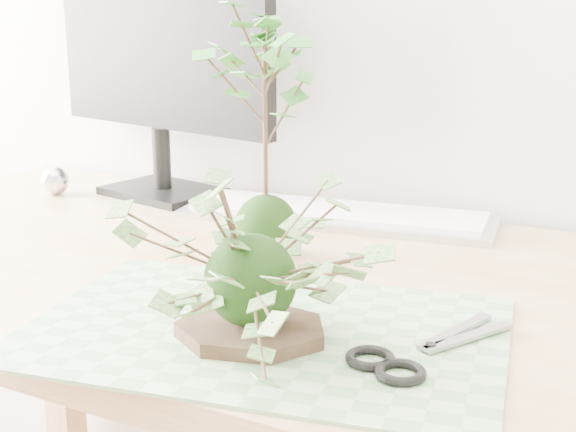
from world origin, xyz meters
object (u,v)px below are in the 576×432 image
Objects in this scene: maple_kokedama at (265,72)px; monitor at (160,53)px; keyboard at (337,215)px; desk at (317,340)px; ivy_kokedama at (250,238)px.

monitor is at bearing 146.09° from maple_kokedama.
monitor reaches higher than keyboard.
monitor is at bearing 148.49° from desk.
desk is at bearing -22.49° from maple_kokedama.
ivy_kokedama is at bearing -84.40° from keyboard.
desk is 4.56× the size of maple_kokedama.
monitor reaches higher than desk.
monitor reaches higher than maple_kokedama.
desk is at bearing -78.95° from keyboard.
maple_kokedama is at bearing -23.04° from monitor.
monitor is (-0.43, 0.26, 0.34)m from desk.
maple_kokedama is at bearing 157.51° from desk.
maple_kokedama reaches higher than keyboard.
monitor is at bearing 169.19° from keyboard.
desk is at bearing -20.64° from monitor.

